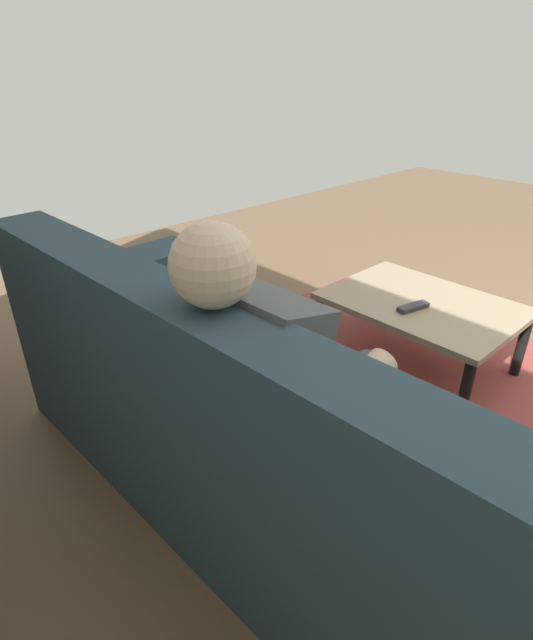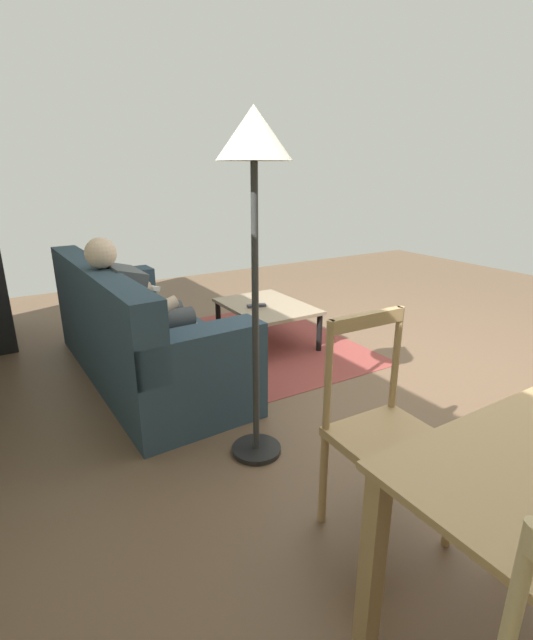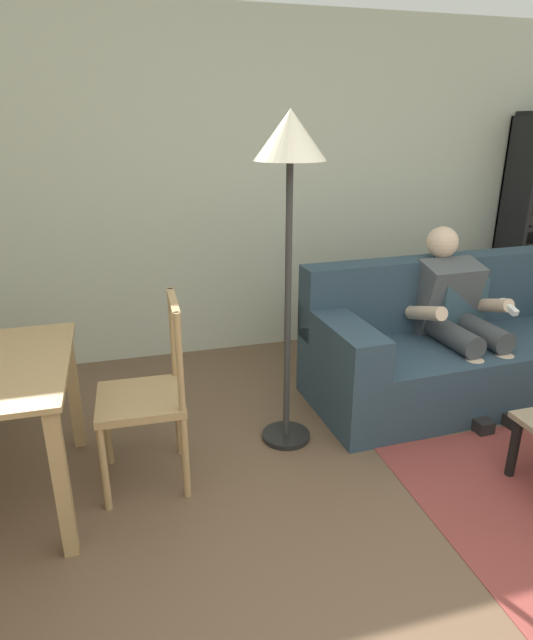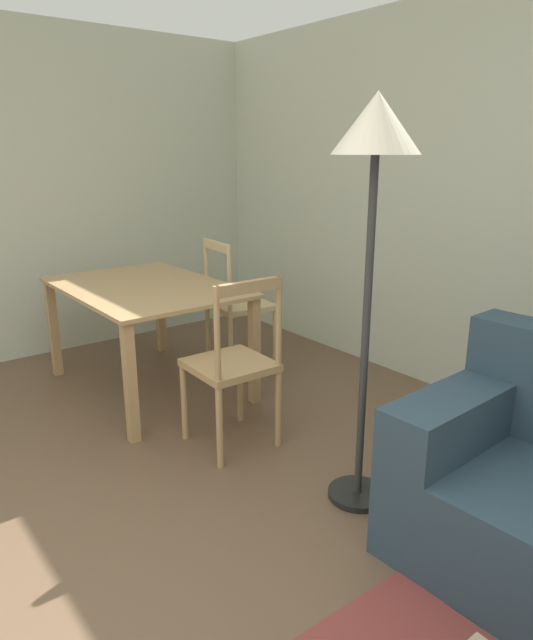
# 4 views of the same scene
# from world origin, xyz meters

# --- Properties ---
(couch) EXTENTS (2.19, 0.91, 0.90)m
(couch) POSITION_xyz_m (1.15, 1.93, 0.33)
(couch) COLOR #2D4251
(couch) RESTS_ON ground_plane
(person_lounging) EXTENTS (0.60, 0.90, 1.11)m
(person_lounging) POSITION_xyz_m (1.05, 1.91, 0.57)
(person_lounging) COLOR #4C5156
(person_lounging) RESTS_ON ground_plane
(coffee_table) EXTENTS (0.91, 0.67, 0.37)m
(coffee_table) POSITION_xyz_m (1.24, 0.71, 0.32)
(coffee_table) COLOR gray
(coffee_table) RESTS_ON ground_plane
(tv_remote) EXTENTS (0.09, 0.18, 0.02)m
(tv_remote) POSITION_xyz_m (1.22, 0.82, 0.38)
(tv_remote) COLOR #2D2D38
(tv_remote) RESTS_ON coffee_table
(area_rug) EXTENTS (2.02, 1.42, 0.01)m
(area_rug) POSITION_xyz_m (1.24, 0.71, 0.00)
(area_rug) COLOR brown
(area_rug) RESTS_ON ground_plane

